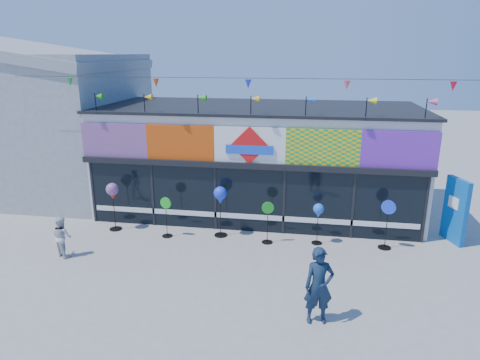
% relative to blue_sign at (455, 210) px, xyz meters
% --- Properties ---
extents(ground, '(80.00, 80.00, 0.00)m').
position_rel_blue_sign_xyz_m(ground, '(-6.80, -3.67, -1.09)').
color(ground, gray).
rests_on(ground, ground).
extents(kite_shop, '(16.00, 5.70, 5.31)m').
position_rel_blue_sign_xyz_m(kite_shop, '(-6.80, 2.28, 0.96)').
color(kite_shop, silver).
rests_on(kite_shop, ground).
extents(neighbour_building, '(8.18, 7.20, 6.87)m').
position_rel_blue_sign_xyz_m(neighbour_building, '(-16.80, 3.33, 2.11)').
color(neighbour_building, '#9DA0A2').
rests_on(neighbour_building, ground).
extents(blue_sign, '(0.50, 1.08, 2.17)m').
position_rel_blue_sign_xyz_m(blue_sign, '(0.00, 0.00, 0.00)').
color(blue_sign, '#0B57AD').
rests_on(blue_sign, ground).
extents(spinner_0, '(0.44, 0.44, 1.73)m').
position_rel_blue_sign_xyz_m(spinner_0, '(-11.53, -0.89, 0.29)').
color(spinner_0, black).
rests_on(spinner_0, ground).
extents(spinner_1, '(0.40, 0.36, 1.41)m').
position_rel_blue_sign_xyz_m(spinner_1, '(-9.51, -1.17, -0.34)').
color(spinner_1, black).
rests_on(spinner_1, ground).
extents(spinner_2, '(0.45, 0.45, 1.77)m').
position_rel_blue_sign_xyz_m(spinner_2, '(-7.71, -0.82, 0.32)').
color(spinner_2, black).
rests_on(spinner_2, ground).
extents(spinner_3, '(0.40, 0.36, 1.43)m').
position_rel_blue_sign_xyz_m(spinner_3, '(-6.07, -1.12, -0.33)').
color(spinner_3, black).
rests_on(spinner_3, ground).
extents(spinner_4, '(0.35, 0.35, 1.39)m').
position_rel_blue_sign_xyz_m(spinner_4, '(-4.45, -0.92, 0.02)').
color(spinner_4, black).
rests_on(spinner_4, ground).
extents(spinner_5, '(0.44, 0.42, 1.63)m').
position_rel_blue_sign_xyz_m(spinner_5, '(-2.29, -0.93, -0.23)').
color(spinner_5, black).
rests_on(spinner_5, ground).
extents(adult_man, '(0.76, 0.58, 1.86)m').
position_rel_blue_sign_xyz_m(adult_man, '(-4.48, -5.27, -0.16)').
color(adult_man, '#13243B').
rests_on(adult_man, ground).
extents(child, '(0.72, 0.61, 1.28)m').
position_rel_blue_sign_xyz_m(child, '(-12.20, -3.09, -0.45)').
color(child, silver).
rests_on(child, ground).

